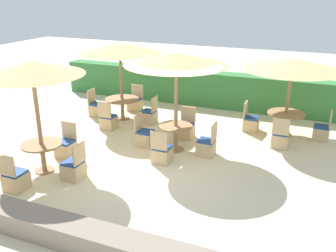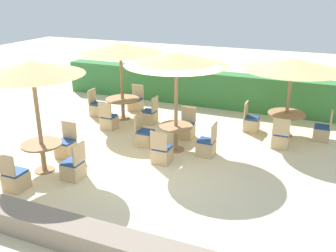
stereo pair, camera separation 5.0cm
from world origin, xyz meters
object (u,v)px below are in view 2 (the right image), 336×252
object	(u,v)px
round_table_center	(176,132)
patio_chair_front_left_east	(74,168)
patio_chair_center_north	(186,130)
patio_chair_back_right_west	(251,123)
parasol_back_right	(292,64)
patio_chair_back_left_west	(97,108)
patio_chair_back_left_east	(150,116)
parasol_back_left	(120,48)
patio_chair_back_right_east	(322,132)
patio_chair_front_left_north	(66,147)
round_table_back_left	(123,102)
round_table_back_right	(286,118)
patio_chair_front_left_south	(15,179)
parasol_center	(176,59)
patio_chair_center_south	(162,153)
patio_chair_center_east	(207,146)
round_table_front_left	(42,150)
patio_chair_back_left_south	(109,121)
parasol_front_left	(32,69)
patio_chair_center_west	(145,137)
patio_chair_back_left_north	(136,103)
patio_chair_back_right_south	(280,139)

from	to	relation	value
round_table_center	patio_chair_front_left_east	distance (m)	2.99
patio_chair_center_north	patio_chair_front_left_east	bearing A→B (deg)	65.44
patio_chair_back_right_west	patio_chair_front_left_east	distance (m)	5.84
parasol_back_right	patio_chair_back_left_west	bearing A→B (deg)	-174.72
patio_chair_center_north	patio_chair_back_left_east	bearing A→B (deg)	-25.12
parasol_back_left	patio_chair_back_right_east	xyz separation A→B (m)	(6.44, 0.58, -2.18)
patio_chair_front_left_north	patio_chair_front_left_east	size ratio (longest dim) A/B	1.00
round_table_back_left	parasol_back_right	bearing A→B (deg)	5.93
round_table_back_right	patio_chair_front_left_south	world-z (taller)	patio_chair_front_left_south
parasol_center	patio_chair_front_left_north	xyz separation A→B (m)	(-2.59, -1.51, -2.31)
patio_chair_back_left_west	patio_chair_front_left_south	distance (m)	5.30
patio_chair_center_south	parasol_center	bearing A→B (deg)	87.61
parasol_back_left	patio_chair_back_right_east	world-z (taller)	parasol_back_left
patio_chair_center_south	patio_chair_center_east	world-z (taller)	same
parasol_back_left	round_table_front_left	bearing A→B (deg)	-88.50
patio_chair_center_east	patio_chair_back_right_east	bearing A→B (deg)	-50.70
patio_chair_back_left_east	round_table_center	bearing A→B (deg)	-136.63
patio_chair_back_left_south	parasol_center	size ratio (longest dim) A/B	0.34
patio_chair_back_left_west	patio_chair_back_left_south	world-z (taller)	same
patio_chair_center_east	patio_chair_front_left_east	bearing A→B (deg)	134.60
parasol_back_left	round_table_back_left	bearing A→B (deg)	90.00
patio_chair_center_north	patio_chair_front_left_south	bearing A→B (deg)	60.54
patio_chair_back_left_south	patio_chair_back_right_east	distance (m)	6.59
patio_chair_back_left_east	patio_chair_back_right_west	xyz separation A→B (m)	(3.27, 0.62, 0.00)
round_table_center	patio_chair_front_left_east	bearing A→B (deg)	-123.26
patio_chair_center_east	parasol_back_left	bearing A→B (deg)	63.85
parasol_center	parasol_front_left	size ratio (longest dim) A/B	0.99
patio_chair_center_west	patio_chair_center_east	bearing A→B (deg)	91.34
round_table_back_left	patio_chair_back_left_north	distance (m)	1.07
patio_chair_back_right_south	patio_chair_center_west	world-z (taller)	same
patio_chair_back_right_west	patio_chair_back_right_east	distance (m)	2.11
patio_chair_back_left_north	round_table_center	bearing A→B (deg)	134.18
parasol_front_left	parasol_center	bearing A→B (deg)	43.66
patio_chair_back_right_west	round_table_front_left	distance (m)	6.38
patio_chair_back_right_west	patio_chair_back_left_south	bearing A→B (deg)	-69.30
parasol_back_right	parasol_center	size ratio (longest dim) A/B	1.07
patio_chair_back_right_south	patio_chair_front_left_north	xyz separation A→B (m)	(-5.28, -2.85, 0.00)
patio_chair_back_right_south	patio_chair_center_north	size ratio (longest dim) A/B	1.00
patio_chair_back_left_south	round_table_front_left	world-z (taller)	patio_chair_back_left_south
patio_chair_back_right_south	patio_chair_front_left_east	world-z (taller)	same
parasol_back_left	patio_chair_center_north	xyz separation A→B (m)	(2.63, -0.79, -2.18)
patio_chair_back_left_west	parasol_center	bearing A→B (deg)	64.91
patio_chair_back_left_south	parasol_back_right	distance (m)	5.89
round_table_back_right	patio_chair_center_north	size ratio (longest dim) A/B	1.21
patio_chair_back_right_south	patio_chair_front_left_north	distance (m)	6.00
patio_chair_center_west	round_table_back_right	bearing A→B (deg)	122.86
parasol_back_left	round_table_center	bearing A→B (deg)	-33.46
round_table_back_left	patio_chair_front_left_north	world-z (taller)	patio_chair_front_left_north
parasol_back_left	round_table_front_left	world-z (taller)	parasol_back_left
round_table_front_left	patio_chair_center_east	bearing A→B (deg)	35.34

